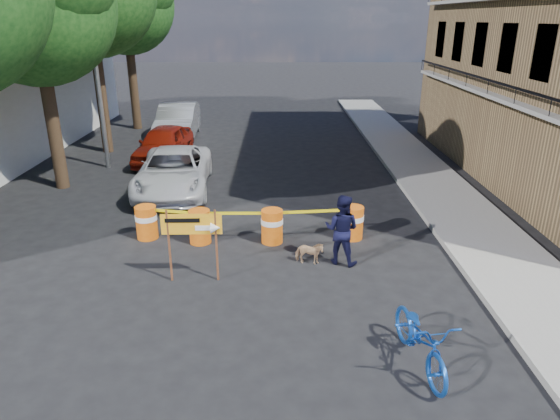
{
  "coord_description": "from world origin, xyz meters",
  "views": [
    {
      "loc": [
        0.73,
        -9.63,
        5.54
      ],
      "look_at": [
        0.78,
        1.36,
        1.3
      ],
      "focal_mm": 32.0,
      "sensor_mm": 36.0,
      "label": 1
    }
  ],
  "objects_px": {
    "barrel_far_left": "(146,222)",
    "sedan_silver": "(178,121)",
    "suv_white": "(174,171)",
    "barrel_far_right": "(353,222)",
    "barrel_mid_right": "(272,226)",
    "detour_sign": "(199,230)",
    "sedan_red": "(164,144)",
    "dog": "(309,253)",
    "barrel_mid_left": "(200,226)",
    "pedestrian": "(342,230)",
    "bicycle": "(424,313)"
  },
  "relations": [
    {
      "from": "barrel_far_left",
      "to": "sedan_silver",
      "type": "relative_size",
      "value": 0.18
    },
    {
      "from": "barrel_far_left",
      "to": "suv_white",
      "type": "height_order",
      "value": "suv_white"
    },
    {
      "from": "barrel_far_right",
      "to": "barrel_mid_right",
      "type": "bearing_deg",
      "value": -173.59
    },
    {
      "from": "barrel_far_left",
      "to": "detour_sign",
      "type": "distance_m",
      "value": 3.04
    },
    {
      "from": "sedan_red",
      "to": "barrel_mid_right",
      "type": "bearing_deg",
      "value": -55.26
    },
    {
      "from": "barrel_far_right",
      "to": "dog",
      "type": "height_order",
      "value": "barrel_far_right"
    },
    {
      "from": "suv_white",
      "to": "barrel_far_right",
      "type": "bearing_deg",
      "value": -39.7
    },
    {
      "from": "barrel_mid_left",
      "to": "dog",
      "type": "xyz_separation_m",
      "value": [
        2.79,
        -1.26,
        -0.18
      ]
    },
    {
      "from": "pedestrian",
      "to": "bicycle",
      "type": "relative_size",
      "value": 0.84
    },
    {
      "from": "barrel_far_left",
      "to": "dog",
      "type": "bearing_deg",
      "value": -19.99
    },
    {
      "from": "suv_white",
      "to": "sedan_red",
      "type": "xyz_separation_m",
      "value": [
        -1.14,
        3.82,
        0.02
      ]
    },
    {
      "from": "barrel_mid_right",
      "to": "barrel_far_right",
      "type": "bearing_deg",
      "value": 6.41
    },
    {
      "from": "detour_sign",
      "to": "pedestrian",
      "type": "relative_size",
      "value": 0.99
    },
    {
      "from": "suv_white",
      "to": "sedan_silver",
      "type": "distance_m",
      "value": 8.21
    },
    {
      "from": "pedestrian",
      "to": "sedan_red",
      "type": "relative_size",
      "value": 0.41
    },
    {
      "from": "barrel_far_left",
      "to": "detour_sign",
      "type": "relative_size",
      "value": 0.53
    },
    {
      "from": "sedan_silver",
      "to": "dog",
      "type": "bearing_deg",
      "value": -70.43
    },
    {
      "from": "bicycle",
      "to": "suv_white",
      "type": "bearing_deg",
      "value": 114.31
    },
    {
      "from": "barrel_far_left",
      "to": "barrel_mid_right",
      "type": "xyz_separation_m",
      "value": [
        3.35,
        -0.28,
        0.0
      ]
    },
    {
      "from": "barrel_mid_right",
      "to": "sedan_red",
      "type": "relative_size",
      "value": 0.21
    },
    {
      "from": "dog",
      "to": "sedan_red",
      "type": "height_order",
      "value": "sedan_red"
    },
    {
      "from": "barrel_mid_left",
      "to": "barrel_far_right",
      "type": "height_order",
      "value": "same"
    },
    {
      "from": "barrel_far_right",
      "to": "barrel_far_left",
      "type": "bearing_deg",
      "value": 179.55
    },
    {
      "from": "dog",
      "to": "bicycle",
      "type": "bearing_deg",
      "value": -145.52
    },
    {
      "from": "barrel_mid_left",
      "to": "detour_sign",
      "type": "height_order",
      "value": "detour_sign"
    },
    {
      "from": "pedestrian",
      "to": "sedan_silver",
      "type": "relative_size",
      "value": 0.34
    },
    {
      "from": "dog",
      "to": "sedan_silver",
      "type": "xyz_separation_m",
      "value": [
        -5.64,
        13.56,
        0.53
      ]
    },
    {
      "from": "barrel_mid_left",
      "to": "sedan_silver",
      "type": "bearing_deg",
      "value": 103.02
    },
    {
      "from": "detour_sign",
      "to": "suv_white",
      "type": "xyz_separation_m",
      "value": [
        -1.81,
        6.24,
        -0.53
      ]
    },
    {
      "from": "detour_sign",
      "to": "bicycle",
      "type": "xyz_separation_m",
      "value": [
        4.11,
        -2.98,
        -0.2
      ]
    },
    {
      "from": "barrel_far_left",
      "to": "sedan_silver",
      "type": "xyz_separation_m",
      "value": [
        -1.38,
        12.01,
        0.35
      ]
    },
    {
      "from": "dog",
      "to": "barrel_far_right",
      "type": "bearing_deg",
      "value": -28.7
    },
    {
      "from": "detour_sign",
      "to": "suv_white",
      "type": "bearing_deg",
      "value": 105.18
    },
    {
      "from": "barrel_far_left",
      "to": "barrel_mid_left",
      "type": "relative_size",
      "value": 1.0
    },
    {
      "from": "barrel_mid_left",
      "to": "suv_white",
      "type": "distance_m",
      "value": 4.47
    },
    {
      "from": "barrel_mid_right",
      "to": "detour_sign",
      "type": "bearing_deg",
      "value": -127.38
    },
    {
      "from": "sedan_red",
      "to": "barrel_far_right",
      "type": "bearing_deg",
      "value": -44.07
    },
    {
      "from": "barrel_far_left",
      "to": "barrel_mid_right",
      "type": "height_order",
      "value": "same"
    },
    {
      "from": "barrel_mid_right",
      "to": "detour_sign",
      "type": "relative_size",
      "value": 0.53
    },
    {
      "from": "barrel_mid_left",
      "to": "sedan_red",
      "type": "height_order",
      "value": "sedan_red"
    },
    {
      "from": "suv_white",
      "to": "sedan_silver",
      "type": "relative_size",
      "value": 1.01
    },
    {
      "from": "barrel_far_right",
      "to": "pedestrian",
      "type": "bearing_deg",
      "value": -108.7
    },
    {
      "from": "barrel_mid_left",
      "to": "pedestrian",
      "type": "distance_m",
      "value": 3.76
    },
    {
      "from": "barrel_mid_left",
      "to": "detour_sign",
      "type": "distance_m",
      "value": 2.2
    },
    {
      "from": "barrel_mid_left",
      "to": "sedan_silver",
      "type": "relative_size",
      "value": 0.18
    },
    {
      "from": "barrel_mid_right",
      "to": "barrel_far_right",
      "type": "xyz_separation_m",
      "value": [
        2.14,
        0.24,
        0.0
      ]
    },
    {
      "from": "bicycle",
      "to": "barrel_far_right",
      "type": "bearing_deg",
      "value": 85.94
    },
    {
      "from": "barrel_mid_right",
      "to": "barrel_far_left",
      "type": "bearing_deg",
      "value": 175.15
    },
    {
      "from": "sedan_red",
      "to": "sedan_silver",
      "type": "height_order",
      "value": "sedan_silver"
    },
    {
      "from": "barrel_far_right",
      "to": "sedan_red",
      "type": "xyz_separation_m",
      "value": [
        -6.66,
        7.78,
        0.25
      ]
    }
  ]
}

